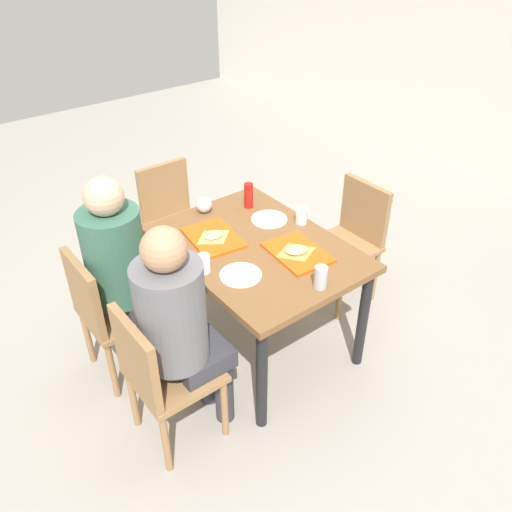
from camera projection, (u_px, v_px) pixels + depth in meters
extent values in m
cube|color=#9E998E|center=(256.00, 341.00, 3.36)|extent=(10.00, 10.00, 0.02)
cube|color=brown|center=(256.00, 248.00, 2.96)|extent=(1.17, 0.86, 0.04)
cylinder|color=black|center=(159.00, 279.00, 3.32)|extent=(0.06, 0.06, 0.68)
cylinder|color=black|center=(262.00, 379.00, 2.63)|extent=(0.06, 0.06, 0.68)
cylinder|color=black|center=(252.00, 240.00, 3.69)|extent=(0.06, 0.06, 0.68)
cylinder|color=black|center=(363.00, 319.00, 3.01)|extent=(0.06, 0.06, 0.68)
cube|color=#9E7247|center=(122.00, 312.00, 2.94)|extent=(0.40, 0.40, 0.03)
cube|color=#9E7247|center=(84.00, 294.00, 2.73)|extent=(0.38, 0.04, 0.40)
cylinder|color=#9E7247|center=(140.00, 313.00, 3.26)|extent=(0.04, 0.04, 0.40)
cylinder|color=#9E7247|center=(167.00, 344.00, 3.04)|extent=(0.04, 0.04, 0.40)
cylinder|color=#9E7247|center=(88.00, 336.00, 3.09)|extent=(0.04, 0.04, 0.40)
cylinder|color=#9E7247|center=(113.00, 370.00, 2.87)|extent=(0.04, 0.04, 0.40)
cube|color=#9E7247|center=(175.00, 374.00, 2.56)|extent=(0.40, 0.40, 0.03)
cube|color=#9E7247|center=(136.00, 359.00, 2.35)|extent=(0.38, 0.04, 0.40)
cylinder|color=#9E7247|center=(189.00, 368.00, 2.88)|extent=(0.04, 0.04, 0.40)
cylinder|color=#9E7247|center=(225.00, 408.00, 2.66)|extent=(0.04, 0.04, 0.40)
cylinder|color=#9E7247|center=(133.00, 398.00, 2.71)|extent=(0.04, 0.04, 0.40)
cylinder|color=#9E7247|center=(166.00, 443.00, 2.49)|extent=(0.04, 0.04, 0.40)
cube|color=#9E7247|center=(343.00, 247.00, 3.49)|extent=(0.40, 0.40, 0.03)
cube|color=#9E7247|center=(365.00, 210.00, 3.46)|extent=(0.38, 0.04, 0.40)
cylinder|color=#9E7247|center=(340.00, 295.00, 3.41)|extent=(0.04, 0.04, 0.40)
cylinder|color=#9E7247|center=(305.00, 270.00, 3.64)|extent=(0.04, 0.04, 0.40)
cylinder|color=#9E7247|center=(375.00, 276.00, 3.59)|extent=(0.04, 0.04, 0.40)
cylinder|color=#9E7247|center=(339.00, 253.00, 3.81)|extent=(0.04, 0.04, 0.40)
cube|color=#9E7247|center=(179.00, 227.00, 3.70)|extent=(0.40, 0.40, 0.03)
cube|color=#9E7247|center=(164.00, 190.00, 3.69)|extent=(0.04, 0.38, 0.40)
cylinder|color=#9E7247|center=(214.00, 255.00, 3.79)|extent=(0.04, 0.04, 0.40)
cylinder|color=#9E7247|center=(173.00, 272.00, 3.62)|extent=(0.04, 0.04, 0.40)
cylinder|color=#9E7247|center=(189.00, 235.00, 4.02)|extent=(0.04, 0.04, 0.40)
cylinder|color=#9E7247|center=(150.00, 250.00, 3.84)|extent=(0.04, 0.04, 0.40)
cylinder|color=#383842|center=(155.00, 315.00, 3.22)|extent=(0.10, 0.10, 0.43)
cylinder|color=#383842|center=(168.00, 329.00, 3.12)|extent=(0.10, 0.10, 0.43)
cube|color=#383842|center=(141.00, 294.00, 2.97)|extent=(0.32, 0.28, 0.10)
cylinder|color=#386651|center=(115.00, 256.00, 2.74)|extent=(0.32, 0.32, 0.52)
sphere|color=#DBAD89|center=(104.00, 196.00, 2.54)|extent=(0.20, 0.20, 0.20)
cylinder|color=#383842|center=(207.00, 371.00, 2.84)|extent=(0.10, 0.10, 0.43)
cylinder|color=#383842|center=(224.00, 389.00, 2.74)|extent=(0.10, 0.10, 0.43)
cube|color=#383842|center=(196.00, 352.00, 2.59)|extent=(0.32, 0.28, 0.10)
cylinder|color=slate|center=(171.00, 314.00, 2.36)|extent=(0.32, 0.32, 0.52)
sphere|color=tan|center=(163.00, 249.00, 2.16)|extent=(0.20, 0.20, 0.20)
cube|color=#D85914|center=(213.00, 238.00, 3.00)|extent=(0.39, 0.31, 0.02)
cube|color=#D85914|center=(297.00, 253.00, 2.87)|extent=(0.38, 0.29, 0.02)
cylinder|color=white|center=(269.00, 219.00, 3.18)|extent=(0.22, 0.22, 0.01)
cylinder|color=white|center=(241.00, 275.00, 2.71)|extent=(0.22, 0.22, 0.01)
pyramid|color=#DBAD60|center=(213.00, 236.00, 2.98)|extent=(0.14, 0.17, 0.01)
ellipsoid|color=#D8C67F|center=(213.00, 235.00, 2.98)|extent=(0.10, 0.12, 0.01)
pyramid|color=#C68C47|center=(296.00, 251.00, 2.86)|extent=(0.18, 0.21, 0.01)
ellipsoid|color=#D8C67F|center=(296.00, 250.00, 2.85)|extent=(0.13, 0.14, 0.01)
cylinder|color=white|center=(301.00, 216.00, 3.12)|extent=(0.07, 0.07, 0.10)
cylinder|color=white|center=(204.00, 264.00, 2.71)|extent=(0.07, 0.07, 0.10)
cylinder|color=#B7BCC6|center=(321.00, 277.00, 2.60)|extent=(0.07, 0.07, 0.12)
cylinder|color=red|center=(249.00, 195.00, 3.27)|extent=(0.06, 0.06, 0.16)
sphere|color=silver|center=(204.00, 205.00, 3.23)|extent=(0.10, 0.10, 0.10)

